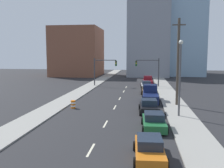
# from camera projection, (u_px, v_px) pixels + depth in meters

# --- Properties ---
(sidewalk_left) EXTENTS (3.04, 96.63, 0.13)m
(sidewalk_left) POSITION_uv_depth(u_px,v_px,m) (95.00, 83.00, 56.46)
(sidewalk_left) COLOR gray
(sidewalk_left) RESTS_ON ground
(sidewalk_right) EXTENTS (3.04, 96.63, 0.13)m
(sidewalk_right) POSITION_uv_depth(u_px,v_px,m) (162.00, 84.00, 54.56)
(sidewalk_right) COLOR gray
(sidewalk_right) RESTS_ON ground
(lane_stripe_at_9m) EXTENTS (0.16, 2.40, 0.01)m
(lane_stripe_at_9m) POSITION_uv_depth(u_px,v_px,m) (91.00, 150.00, 16.92)
(lane_stripe_at_9m) COLOR beige
(lane_stripe_at_9m) RESTS_ON ground
(lane_stripe_at_16m) EXTENTS (0.16, 2.40, 0.01)m
(lane_stripe_at_16m) POSITION_uv_depth(u_px,v_px,m) (105.00, 124.00, 23.27)
(lane_stripe_at_16m) COLOR beige
(lane_stripe_at_16m) RESTS_ON ground
(lane_stripe_at_23m) EXTENTS (0.16, 2.40, 0.01)m
(lane_stripe_at_23m) POSITION_uv_depth(u_px,v_px,m) (115.00, 107.00, 30.64)
(lane_stripe_at_23m) COLOR beige
(lane_stripe_at_23m) RESTS_ON ground
(lane_stripe_at_29m) EXTENTS (0.16, 2.40, 0.01)m
(lane_stripe_at_29m) POSITION_uv_depth(u_px,v_px,m) (120.00, 99.00, 36.75)
(lane_stripe_at_29m) COLOR beige
(lane_stripe_at_29m) RESTS_ON ground
(lane_stripe_at_37m) EXTENTS (0.16, 2.40, 0.01)m
(lane_stripe_at_37m) POSITION_uv_depth(u_px,v_px,m) (124.00, 91.00, 43.92)
(lane_stripe_at_37m) COLOR beige
(lane_stripe_at_37m) RESTS_ON ground
(lane_stripe_at_42m) EXTENTS (0.16, 2.40, 0.01)m
(lane_stripe_at_42m) POSITION_uv_depth(u_px,v_px,m) (126.00, 87.00, 49.70)
(lane_stripe_at_42m) COLOR beige
(lane_stripe_at_42m) RESTS_ON ground
(building_brick_left) EXTENTS (14.00, 16.00, 14.64)m
(building_brick_left) POSITION_uv_depth(u_px,v_px,m) (78.00, 52.00, 77.61)
(building_brick_left) COLOR brown
(building_brick_left) RESTS_ON ground
(building_office_center) EXTENTS (12.00, 20.00, 22.77)m
(building_office_center) POSITION_uv_depth(u_px,v_px,m) (148.00, 39.00, 78.32)
(building_office_center) COLOR gray
(building_office_center) RESTS_ON ground
(building_glass_right) EXTENTS (13.00, 20.00, 41.52)m
(building_glass_right) POSITION_uv_depth(u_px,v_px,m) (181.00, 10.00, 79.85)
(building_glass_right) COLOR #8CADC6
(building_glass_right) RESTS_ON ground
(traffic_signal_left) EXTENTS (4.76, 0.35, 5.73)m
(traffic_signal_left) POSITION_uv_depth(u_px,v_px,m) (101.00, 68.00, 51.11)
(traffic_signal_left) COLOR #38383D
(traffic_signal_left) RESTS_ON ground
(traffic_signal_right) EXTENTS (4.76, 0.35, 5.73)m
(traffic_signal_right) POSITION_uv_depth(u_px,v_px,m) (151.00, 68.00, 49.81)
(traffic_signal_right) COLOR #38383D
(traffic_signal_right) RESTS_ON ground
(utility_pole_right_mid) EXTENTS (1.60, 0.32, 10.87)m
(utility_pole_right_mid) POSITION_uv_depth(u_px,v_px,m) (178.00, 62.00, 30.99)
(utility_pole_right_mid) COLOR #473D33
(utility_pole_right_mid) RESTS_ON ground
(traffic_barrel) EXTENTS (0.56, 0.56, 0.95)m
(traffic_barrel) POSITION_uv_depth(u_px,v_px,m) (73.00, 104.00, 30.08)
(traffic_barrel) COLOR orange
(traffic_barrel) RESTS_ON ground
(street_lamp) EXTENTS (0.44, 0.44, 7.90)m
(street_lamp) POSITION_uv_depth(u_px,v_px,m) (180.00, 73.00, 25.39)
(street_lamp) COLOR #4C4C51
(street_lamp) RESTS_ON ground
(sedan_orange) EXTENTS (2.14, 4.37, 1.41)m
(sedan_orange) POSITION_uv_depth(u_px,v_px,m) (149.00, 149.00, 15.38)
(sedan_orange) COLOR orange
(sedan_orange) RESTS_ON ground
(sedan_green) EXTENTS (2.26, 4.48, 1.43)m
(sedan_green) POSITION_uv_depth(u_px,v_px,m) (154.00, 121.00, 21.72)
(sedan_green) COLOR #1E6033
(sedan_green) RESTS_ON ground
(sedan_black) EXTENTS (2.35, 4.43, 1.54)m
(sedan_black) POSITION_uv_depth(u_px,v_px,m) (149.00, 107.00, 27.64)
(sedan_black) COLOR black
(sedan_black) RESTS_ON ground
(pickup_truck_navy) EXTENTS (2.37, 6.32, 2.28)m
(pickup_truck_navy) POSITION_uv_depth(u_px,v_px,m) (150.00, 95.00, 34.12)
(pickup_truck_navy) COLOR #141E47
(pickup_truck_navy) RESTS_ON ground
(sedan_brown) EXTENTS (2.16, 4.78, 1.36)m
(sedan_brown) POSITION_uv_depth(u_px,v_px,m) (148.00, 90.00, 41.60)
(sedan_brown) COLOR brown
(sedan_brown) RESTS_ON ground
(sedan_white) EXTENTS (2.22, 4.60, 1.45)m
(sedan_white) POSITION_uv_depth(u_px,v_px,m) (146.00, 85.00, 47.48)
(sedan_white) COLOR silver
(sedan_white) RESTS_ON ground
(pickup_truck_maroon) EXTENTS (2.37, 5.47, 1.84)m
(pickup_truck_maroon) POSITION_uv_depth(u_px,v_px,m) (148.00, 81.00, 53.81)
(pickup_truck_maroon) COLOR maroon
(pickup_truck_maroon) RESTS_ON ground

